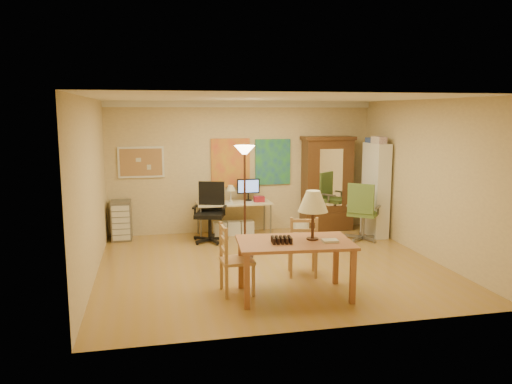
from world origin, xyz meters
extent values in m
plane|color=#A67D3B|center=(0.00, 0.00, 0.00)|extent=(5.50, 5.50, 0.00)
cube|color=white|center=(0.00, 2.46, 2.64)|extent=(5.50, 0.08, 0.12)
cube|color=#A47F4D|center=(-2.05, 2.47, 1.50)|extent=(0.90, 0.04, 0.62)
cube|color=gold|center=(-0.25, 2.47, 1.45)|extent=(0.80, 0.04, 1.00)
cube|color=#245C91|center=(0.65, 2.47, 1.45)|extent=(0.75, 0.04, 0.95)
cube|color=brown|center=(-0.01, -1.39, 0.75)|extent=(1.60, 1.04, 0.04)
cube|color=brown|center=(-0.73, -1.71, 0.36)|extent=(0.08, 0.08, 0.73)
cube|color=brown|center=(0.65, -1.83, 0.36)|extent=(0.08, 0.08, 0.73)
cube|color=brown|center=(-0.67, -0.94, 0.36)|extent=(0.08, 0.08, 0.73)
cube|color=brown|center=(0.72, -1.06, 0.36)|extent=(0.08, 0.08, 0.73)
cylinder|color=#331B11|center=(0.25, -1.36, 0.78)|extent=(0.16, 0.16, 0.02)
cylinder|color=#331B11|center=(0.25, -1.36, 0.97)|extent=(0.04, 0.04, 0.41)
cone|color=beige|center=(0.25, -1.36, 1.30)|extent=(0.41, 0.41, 0.29)
cube|color=beige|center=(0.44, -1.53, 0.78)|extent=(0.22, 0.17, 0.03)
cube|color=black|center=(-0.21, -1.44, 0.81)|extent=(0.30, 0.25, 0.08)
cube|color=tan|center=(0.37, -0.56, 0.44)|extent=(0.51, 0.50, 0.04)
cube|color=tan|center=(0.59, -0.42, 0.21)|extent=(0.05, 0.05, 0.43)
cube|color=tan|center=(0.22, -0.34, 0.21)|extent=(0.05, 0.05, 0.43)
cube|color=tan|center=(0.52, -0.77, 0.21)|extent=(0.05, 0.05, 0.43)
cube|color=tan|center=(0.15, -0.69, 0.21)|extent=(0.05, 0.05, 0.43)
cube|color=tan|center=(0.52, -0.77, 0.69)|extent=(0.05, 0.05, 0.49)
cube|color=tan|center=(0.15, -0.69, 0.69)|extent=(0.05, 0.05, 0.49)
cube|color=tan|center=(0.33, -0.73, 0.74)|extent=(0.37, 0.11, 0.05)
cube|color=tan|center=(-0.75, -1.11, 0.46)|extent=(0.45, 0.47, 0.04)
cube|color=tan|center=(-0.56, -1.30, 0.22)|extent=(0.04, 0.04, 0.44)
cube|color=tan|center=(-0.58, -0.91, 0.22)|extent=(0.04, 0.04, 0.44)
cube|color=tan|center=(-0.93, -1.32, 0.22)|extent=(0.04, 0.04, 0.44)
cube|color=tan|center=(-0.95, -0.93, 0.22)|extent=(0.04, 0.04, 0.44)
cube|color=tan|center=(-0.93, -1.32, 0.72)|extent=(0.04, 0.04, 0.51)
cube|color=tan|center=(-0.95, -0.93, 0.72)|extent=(0.04, 0.04, 0.51)
cube|color=tan|center=(-0.94, -1.12, 0.77)|extent=(0.05, 0.39, 0.05)
cylinder|color=#41231A|center=(-0.33, 0.53, 0.02)|extent=(0.29, 0.29, 0.03)
cylinder|color=#41231A|center=(-0.33, 0.53, 0.93)|extent=(0.04, 0.04, 1.82)
cone|color=#FFE0A5|center=(-0.33, 0.53, 1.86)|extent=(0.35, 0.35, 0.14)
cube|color=#C8BA92|center=(-0.25, 2.12, 0.67)|extent=(1.50, 0.65, 0.03)
cylinder|color=slate|center=(-0.95, 1.84, 0.33)|extent=(0.03, 0.03, 0.65)
cylinder|color=slate|center=(0.45, 1.84, 0.33)|extent=(0.03, 0.03, 0.65)
cylinder|color=slate|center=(-0.95, 2.40, 0.33)|extent=(0.03, 0.03, 0.65)
cylinder|color=slate|center=(0.45, 2.40, 0.33)|extent=(0.03, 0.03, 0.65)
cube|color=black|center=(-0.67, 2.07, 0.69)|extent=(0.30, 0.21, 0.01)
cube|color=black|center=(-0.67, 2.22, 0.79)|extent=(0.30, 0.05, 0.19)
cube|color=black|center=(0.08, 2.26, 0.98)|extent=(0.47, 0.04, 0.30)
cone|color=beige|center=(-0.29, 2.21, 0.96)|extent=(0.19, 0.19, 0.11)
cube|color=beige|center=(-0.39, 1.98, 0.69)|extent=(0.23, 0.30, 0.01)
cube|color=maroon|center=(0.27, 2.07, 0.74)|extent=(0.21, 0.15, 0.11)
cube|color=white|center=(-0.53, 2.17, 0.14)|extent=(0.26, 0.22, 0.28)
cube|color=white|center=(-0.25, 2.17, 0.14)|extent=(0.26, 0.22, 0.28)
cube|color=silver|center=(0.03, 2.17, 0.14)|extent=(0.26, 0.22, 0.28)
cylinder|color=black|center=(-0.79, 1.71, 0.28)|extent=(0.07, 0.07, 0.44)
cube|color=black|center=(-0.79, 1.71, 0.53)|extent=(0.66, 0.64, 0.08)
cube|color=black|center=(-0.72, 1.94, 0.86)|extent=(0.50, 0.20, 0.57)
cube|color=black|center=(-1.06, 1.79, 0.68)|extent=(0.14, 0.33, 0.03)
cube|color=black|center=(-0.51, 1.62, 0.68)|extent=(0.14, 0.33, 0.03)
cylinder|color=slate|center=(2.17, 1.24, 0.27)|extent=(0.07, 0.07, 0.44)
cube|color=#566C30|center=(2.17, 1.24, 0.53)|extent=(0.73, 0.72, 0.08)
cube|color=#566C30|center=(2.02, 1.05, 0.86)|extent=(0.43, 0.36, 0.57)
cube|color=slate|center=(2.40, 1.06, 0.68)|extent=(0.24, 0.28, 0.03)
cube|color=slate|center=(1.95, 1.42, 0.68)|extent=(0.24, 0.28, 0.03)
cube|color=slate|center=(-2.46, 2.25, 0.39)|extent=(0.39, 0.44, 0.77)
cube|color=silver|center=(-2.46, 2.02, 0.39)|extent=(0.33, 0.02, 0.66)
cube|color=#3B1E10|center=(1.78, 2.24, 0.96)|extent=(1.01, 0.46, 1.92)
cube|color=#3B1E10|center=(1.78, 2.24, 0.20)|extent=(1.04, 0.49, 0.38)
cube|color=white|center=(1.78, 2.01, 1.14)|extent=(0.50, 0.01, 1.19)
cube|color=#3B1E10|center=(1.78, 2.24, 1.95)|extent=(1.08, 0.51, 0.07)
cube|color=white|center=(2.55, 1.53, 0.94)|extent=(0.28, 0.75, 1.87)
cube|color=#993333|center=(2.51, 1.39, 0.45)|extent=(0.17, 0.37, 0.22)
cube|color=#334C99|center=(2.51, 1.71, 1.56)|extent=(0.17, 0.26, 0.19)
cylinder|color=silver|center=(0.97, 1.44, 0.19)|extent=(0.31, 0.31, 0.39)
camera|label=1|loc=(-1.89, -7.66, 2.49)|focal=35.00mm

